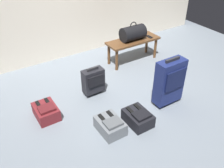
{
  "coord_description": "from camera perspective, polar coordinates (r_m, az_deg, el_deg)",
  "views": [
    {
      "loc": [
        -1.8,
        -2.57,
        2.26
      ],
      "look_at": [
        -0.21,
        -0.05,
        0.25
      ],
      "focal_mm": 39.58,
      "sensor_mm": 36.0,
      "label": 1
    }
  ],
  "objects": [
    {
      "name": "ground_plane",
      "position": [
        3.87,
        2.19,
        -1.75
      ],
      "size": [
        6.6,
        6.6,
        0.0
      ],
      "primitive_type": "plane",
      "color": "slate"
    },
    {
      "name": "bench",
      "position": [
        4.58,
        4.88,
        9.39
      ],
      "size": [
        1.0,
        0.36,
        0.43
      ],
      "color": "brown",
      "rests_on": "ground"
    },
    {
      "name": "duffel_bag_black",
      "position": [
        4.49,
        4.85,
        11.66
      ],
      "size": [
        0.44,
        0.26,
        0.34
      ],
      "color": "black",
      "rests_on": "bench"
    },
    {
      "name": "cell_phone",
      "position": [
        4.7,
        8.61,
        10.75
      ],
      "size": [
        0.07,
        0.14,
        0.01
      ],
      "color": "black",
      "rests_on": "bench"
    },
    {
      "name": "suitcase_upright_navy",
      "position": [
        3.51,
        13.14,
        0.61
      ],
      "size": [
        0.42,
        0.21,
        0.73
      ],
      "color": "navy",
      "rests_on": "ground"
    },
    {
      "name": "suitcase_small_charcoal",
      "position": [
        3.7,
        -4.33,
        0.78
      ],
      "size": [
        0.32,
        0.18,
        0.46
      ],
      "color": "black",
      "rests_on": "ground"
    },
    {
      "name": "backpack_grey",
      "position": [
        3.14,
        -0.42,
        -9.54
      ],
      "size": [
        0.28,
        0.38,
        0.21
      ],
      "color": "slate",
      "rests_on": "ground"
    },
    {
      "name": "backpack_dark",
      "position": [
        3.27,
        6.03,
        -7.74
      ],
      "size": [
        0.28,
        0.38,
        0.21
      ],
      "color": "black",
      "rests_on": "ground"
    },
    {
      "name": "backpack_maroon",
      "position": [
        3.46,
        -14.98,
        -6.14
      ],
      "size": [
        0.28,
        0.38,
        0.21
      ],
      "color": "maroon",
      "rests_on": "ground"
    }
  ]
}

